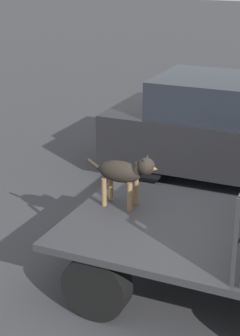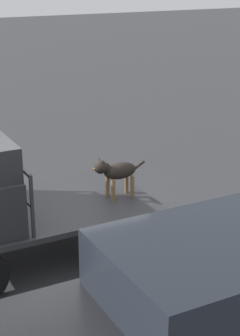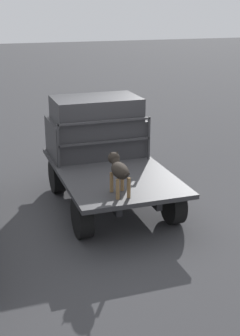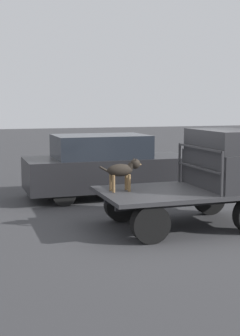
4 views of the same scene
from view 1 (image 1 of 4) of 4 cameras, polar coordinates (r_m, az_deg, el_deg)
ground_plane at (r=6.44m, az=9.81°, el=-12.78°), size 80.00×80.00×0.00m
flatbed_truck at (r=6.15m, az=10.13°, el=-8.43°), size 3.41×1.99×0.78m
dog at (r=6.43m, az=0.61°, el=-0.46°), size 0.89×0.25×0.67m
parked_sedan at (r=9.32m, az=12.12°, el=3.65°), size 4.45×1.81×1.68m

